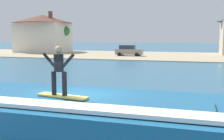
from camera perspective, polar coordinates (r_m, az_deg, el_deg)
ground_plane at (r=10.50m, az=-7.13°, el=-11.47°), size 260.00×260.00×0.00m
wave_crest at (r=9.89m, az=-7.71°, el=-8.92°), size 10.80×4.47×1.31m
surfboard at (r=9.37m, az=-10.20°, el=-5.32°), size 1.91×0.72×0.06m
surfer at (r=9.22m, az=-10.95°, el=0.42°), size 1.15×0.32×1.64m
shoreline_bank at (r=47.54m, az=11.91°, el=2.91°), size 120.00×21.11×0.09m
car_near_shore at (r=45.75m, az=3.48°, el=4.02°), size 4.47×2.03×1.86m
house_with_chimney at (r=58.71m, az=-14.10°, el=7.83°), size 12.12×12.12×8.22m
tree_tall_bare at (r=57.11m, az=-9.72°, el=7.77°), size 2.02×2.02×5.36m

